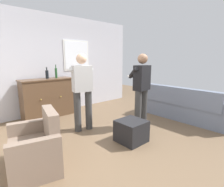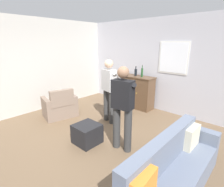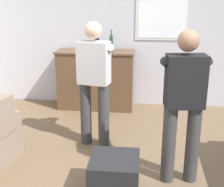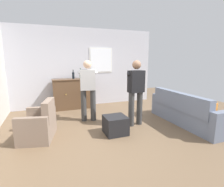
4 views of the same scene
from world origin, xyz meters
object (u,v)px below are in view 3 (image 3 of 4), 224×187
Objects in this scene: bottle_liquor_amber at (97,44)px; person_standing_right at (184,101)px; person_standing_left at (94,79)px; ottoman at (114,176)px; bottle_wine_green at (111,43)px; sideboard_cabinet at (96,80)px.

person_standing_right is (1.25, -2.18, -0.23)m from bottle_liquor_amber.
person_standing_left is 1.00× the size of person_standing_right.
ottoman is (0.56, -2.52, -0.96)m from bottle_liquor_amber.
person_standing_right reaches higher than bottle_wine_green.
bottle_liquor_amber reaches higher than sideboard_cabinet.
ottoman is (0.31, -2.51, -0.98)m from bottle_wine_green.
bottle_wine_green is 0.22× the size of person_standing_right.
ottoman is 1.06m from person_standing_right.
bottle_wine_green is 1.19× the size of bottle_liquor_amber.
bottle_wine_green is 2.40m from person_standing_right.
ottoman is 0.30× the size of person_standing_right.
bottle_wine_green reaches higher than sideboard_cabinet.
bottle_wine_green is at bearing 0.48° from sideboard_cabinet.
person_standing_right is at bearing -59.37° from sideboard_cabinet.
person_standing_right is at bearing -65.22° from bottle_wine_green.
person_standing_right is (1.28, -2.17, 0.41)m from sideboard_cabinet.
ottoman is (0.59, -2.51, -0.32)m from sideboard_cabinet.
person_standing_left reaches higher than bottle_wine_green.
bottle_liquor_amber is 2.52m from person_standing_right.
person_standing_left reaches higher than bottle_liquor_amber.
sideboard_cabinet reaches higher than ottoman.
person_standing_right reaches higher than ottoman.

